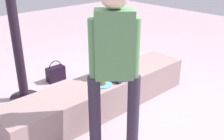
{
  "coord_description": "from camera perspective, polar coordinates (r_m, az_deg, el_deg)",
  "views": [
    {
      "loc": [
        -1.79,
        -2.1,
        1.69
      ],
      "look_at": [
        -0.12,
        -0.29,
        0.63
      ],
      "focal_mm": 43.1,
      "sensor_mm": 36.0,
      "label": 1
    }
  ],
  "objects": [
    {
      "name": "ground_plane",
      "position": [
        3.23,
        -1.85,
        -8.12
      ],
      "size": [
        12.0,
        12.0,
        0.0
      ],
      "primitive_type": "plane",
      "color": "#A88E98"
    },
    {
      "name": "concrete_ledge",
      "position": [
        3.14,
        -1.9,
        -5.2
      ],
      "size": [
        2.39,
        0.49,
        0.38
      ],
      "primitive_type": "cube",
      "color": "gray",
      "rests_on": "ground_plane"
    },
    {
      "name": "child_seated",
      "position": [
        3.05,
        -0.12,
        2.24
      ],
      "size": [
        0.28,
        0.32,
        0.48
      ],
      "color": "navy",
      "rests_on": "concrete_ledge"
    },
    {
      "name": "adult_standing",
      "position": [
        2.2,
        0.47,
        3.05
      ],
      "size": [
        0.37,
        0.35,
        1.54
      ],
      "color": "#2F2539",
      "rests_on": "ground_plane"
    },
    {
      "name": "cake_plate",
      "position": [
        2.94,
        -2.14,
        -2.75
      ],
      "size": [
        0.22,
        0.22,
        0.07
      ],
      "color": "#4CA5D8",
      "rests_on": "concrete_ledge"
    },
    {
      "name": "gift_bag",
      "position": [
        4.19,
        2.63,
        1.88
      ],
      "size": [
        0.19,
        0.11,
        0.35
      ],
      "color": "#4C99E0",
      "rests_on": "ground_plane"
    },
    {
      "name": "railing_post",
      "position": [
        3.39,
        -18.98,
        1.43
      ],
      "size": [
        0.36,
        0.36,
        1.28
      ],
      "color": "black",
      "rests_on": "ground_plane"
    },
    {
      "name": "water_bottle_near_gift",
      "position": [
        3.11,
        -21.51,
        -9.22
      ],
      "size": [
        0.06,
        0.06,
        0.21
      ],
      "color": "silver",
      "rests_on": "ground_plane"
    },
    {
      "name": "party_cup_red",
      "position": [
        4.0,
        3.9,
        -0.74
      ],
      "size": [
        0.07,
        0.07,
        0.12
      ],
      "primitive_type": "cylinder",
      "color": "red",
      "rests_on": "ground_plane"
    },
    {
      "name": "handbag_black_leather",
      "position": [
        3.95,
        -11.88,
        -0.72
      ],
      "size": [
        0.26,
        0.12,
        0.31
      ],
      "color": "black",
      "rests_on": "ground_plane"
    }
  ]
}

